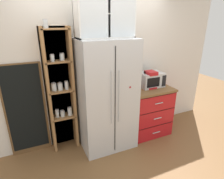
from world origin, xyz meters
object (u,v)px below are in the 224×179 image
Objects in this scene: mug_red at (138,87)px; bottle_amber at (147,80)px; microwave at (151,80)px; chalkboard_menu at (26,110)px; mug_cream at (147,84)px; refrigerator at (106,96)px; coffee_maker at (150,79)px.

bottle_amber is at bearing 18.63° from mug_red.
chalkboard_menu reaches higher than microwave.
bottle_amber is (-0.00, -0.01, 0.07)m from mug_cream.
mug_red is at bearing -160.06° from mug_cream.
chalkboard_menu is at bearing 170.76° from mug_red.
bottle_amber reaches higher than mug_cream.
mug_cream is (-0.06, 0.03, -0.08)m from microwave.
bottle_amber is 2.13m from chalkboard_menu.
mug_red is 0.28m from mug_cream.
mug_red is at bearing -161.37° from bottle_amber.
bottle_amber reaches higher than mug_red.
mug_cream is 0.46× the size of bottle_amber.
chalkboard_menu is at bearing 174.49° from mug_cream.
bottle_amber is at bearing 6.62° from refrigerator.
refrigerator reaches higher than coffee_maker.
chalkboard_menu reaches higher than coffee_maker.
mug_cream is at bearing 88.67° from coffee_maker.
microwave is at bearing 35.77° from coffee_maker.
coffee_maker is at bearing -91.33° from mug_cream.
coffee_maker is 0.08m from bottle_amber.
mug_cream is at bearing 151.96° from microwave.
refrigerator reaches higher than chalkboard_menu.
bottle_amber is at bearing -5.72° from chalkboard_menu.
mug_cream is at bearing 77.16° from bottle_amber.
mug_cream is 2.12m from chalkboard_menu.
bottle_amber is (0.86, 0.10, 0.12)m from refrigerator.
microwave is 4.09× the size of mug_red.
microwave is 0.29× the size of chalkboard_menu.
microwave is 0.06m from bottle_amber.
bottle_amber is at bearing -102.84° from mug_cream.
refrigerator is 5.92× the size of coffee_maker.
coffee_maker reaches higher than bottle_amber.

